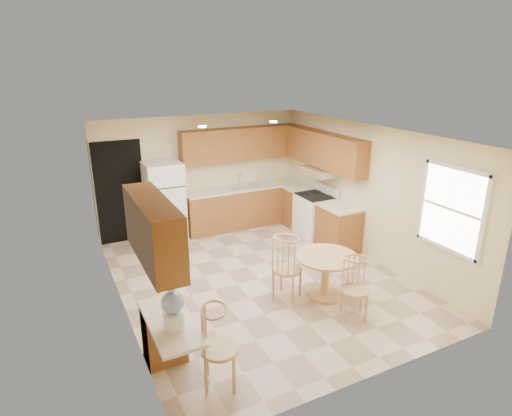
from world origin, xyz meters
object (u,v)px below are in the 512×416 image
refrigerator (165,202)px  stove (315,215)px  chair_table_a (291,264)px  water_crock (173,309)px  chair_desk (223,344)px  chair_table_b (360,285)px  dining_table (326,270)px

refrigerator → stove: bearing=-23.0°
chair_table_a → stove: bearing=100.4°
stove → water_crock: water_crock is taller
water_crock → chair_desk: bearing=-32.3°
chair_table_a → chair_table_b: (0.60, -0.89, -0.08)m
refrigerator → chair_desk: (-0.60, -4.54, -0.23)m
stove → chair_table_b: size_ratio=1.20×
dining_table → chair_desk: size_ratio=0.98×
dining_table → chair_table_a: bearing=164.7°
refrigerator → chair_desk: bearing=-97.5°
chair_desk → water_crock: size_ratio=1.86×
chair_table_a → chair_table_b: 1.07m
dining_table → chair_table_a: (-0.55, 0.15, 0.17)m
stove → chair_table_a: stove is taller
dining_table → chair_desk: bearing=-152.4°
stove → chair_table_a: size_ratio=1.05×
stove → chair_desk: stove is taller
chair_table_a → chair_desk: (-1.66, -1.31, -0.03)m
stove → chair_table_a: 2.72m
chair_desk → dining_table: bearing=140.6°
chair_table_a → water_crock: bearing=-101.8°
chair_table_b → dining_table: bearing=-59.6°
stove → chair_desk: (-3.47, -3.32, 0.13)m
chair_table_a → chair_desk: bearing=-89.4°
chair_table_a → water_crock: size_ratio=1.97×
chair_desk → water_crock: bearing=-99.3°
refrigerator → stove: (2.88, -1.22, -0.36)m
chair_table_a → dining_table: bearing=37.0°
refrigerator → water_crock: size_ratio=3.13×
chair_table_b → chair_desk: size_ratio=0.93×
chair_table_a → water_crock: (-2.11, -1.02, 0.38)m
stove → chair_table_b: 3.15m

